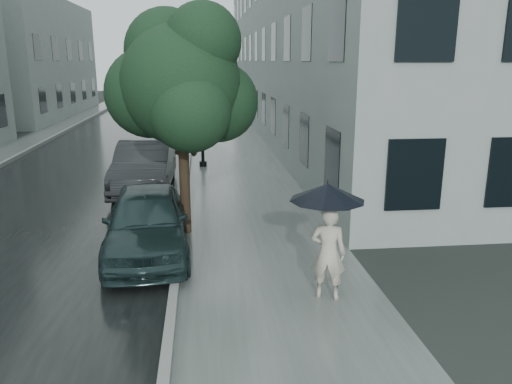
{
  "coord_description": "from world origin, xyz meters",
  "views": [
    {
      "loc": [
        -1.03,
        -8.11,
        3.88
      ],
      "look_at": [
        0.03,
        1.58,
        1.3
      ],
      "focal_mm": 35.0,
      "sensor_mm": 36.0,
      "label": 1
    }
  ],
  "objects": [
    {
      "name": "kerb_near",
      "position": [
        -1.57,
        12.0,
        0.07
      ],
      "size": [
        0.15,
        60.0,
        0.15
      ],
      "primitive_type": "cube",
      "color": "slate",
      "rests_on": "ground"
    },
    {
      "name": "asphalt_road",
      "position": [
        -5.08,
        12.0,
        0.0
      ],
      "size": [
        6.85,
        60.0,
        0.0
      ],
      "primitive_type": "cube",
      "color": "black",
      "rests_on": "ground"
    },
    {
      "name": "ground",
      "position": [
        0.0,
        0.0,
        0.0
      ],
      "size": [
        120.0,
        120.0,
        0.0
      ],
      "primitive_type": "plane",
      "color": "black",
      "rests_on": "ground"
    },
    {
      "name": "car_near",
      "position": [
        -2.2,
        1.78,
        0.7
      ],
      "size": [
        1.9,
        4.16,
        1.39
      ],
      "primitive_type": "imported",
      "rotation": [
        0.0,
        0.0,
        0.07
      ],
      "color": "#1C2E2F",
      "rests_on": "ground"
    },
    {
      "name": "lamp_post",
      "position": [
        -1.18,
        10.46,
        2.73
      ],
      "size": [
        0.84,
        0.37,
        4.74
      ],
      "rotation": [
        0.0,
        0.0,
        -0.13
      ],
      "color": "black",
      "rests_on": "ground"
    },
    {
      "name": "umbrella",
      "position": [
        0.94,
        -0.58,
        1.84
      ],
      "size": [
        1.52,
        1.52,
        1.09
      ],
      "rotation": [
        0.0,
        0.0,
        0.28
      ],
      "color": "black",
      "rests_on": "ground"
    },
    {
      "name": "pedestrian",
      "position": [
        0.99,
        -0.6,
        0.8
      ],
      "size": [
        0.68,
        0.57,
        1.59
      ],
      "primitive_type": "imported",
      "rotation": [
        0.0,
        0.0,
        2.77
      ],
      "color": "#BAB2A3",
      "rests_on": "sidewalk"
    },
    {
      "name": "building_near",
      "position": [
        5.47,
        19.5,
        4.5
      ],
      "size": [
        7.02,
        36.0,
        9.0
      ],
      "color": "gray",
      "rests_on": "ground"
    },
    {
      "name": "sidewalk",
      "position": [
        0.25,
        12.0,
        0.0
      ],
      "size": [
        3.5,
        60.0,
        0.01
      ],
      "primitive_type": "cube",
      "color": "slate",
      "rests_on": "ground"
    },
    {
      "name": "car_far",
      "position": [
        -2.8,
        7.12,
        0.75
      ],
      "size": [
        1.68,
        4.56,
        1.49
      ],
      "primitive_type": "imported",
      "rotation": [
        0.0,
        0.0,
        -0.02
      ],
      "color": "black",
      "rests_on": "ground"
    },
    {
      "name": "building_far_b",
      "position": [
        -13.77,
        30.0,
        4.0
      ],
      "size": [
        7.02,
        18.0,
        8.0
      ],
      "color": "gray",
      "rests_on": "ground"
    },
    {
      "name": "street_tree",
      "position": [
        -1.45,
        3.1,
        3.41
      ],
      "size": [
        3.43,
        3.11,
        5.08
      ],
      "color": "#332619",
      "rests_on": "ground"
    },
    {
      "name": "kerb_far",
      "position": [
        -8.57,
        12.0,
        0.07
      ],
      "size": [
        0.15,
        60.0,
        0.15
      ],
      "primitive_type": "cube",
      "color": "slate",
      "rests_on": "ground"
    }
  ]
}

